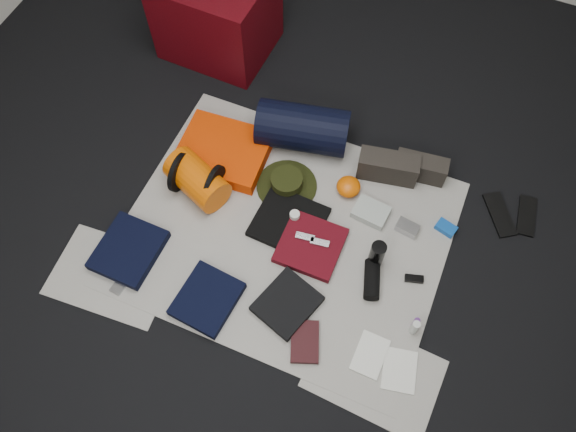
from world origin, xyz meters
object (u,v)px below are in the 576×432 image
at_px(paperback_book, 305,342).
at_px(red_cabinet, 217,13).
at_px(stuff_sack, 197,180).
at_px(navy_duffel, 303,128).
at_px(compact_camera, 407,228).
at_px(sleeping_pad, 224,151).
at_px(water_bottle, 377,255).

bearing_deg(paperback_book, red_cabinet, 106.82).
height_order(stuff_sack, navy_duffel, navy_duffel).
height_order(stuff_sack, paperback_book, stuff_sack).
xyz_separation_m(compact_camera, paperback_book, (-0.26, -0.75, -0.01)).
bearing_deg(navy_duffel, sleeping_pad, -157.05).
distance_m(red_cabinet, water_bottle, 1.70).
distance_m(stuff_sack, water_bottle, 1.00).
distance_m(sleeping_pad, water_bottle, 1.01).
xyz_separation_m(sleeping_pad, compact_camera, (1.06, -0.05, -0.02)).
bearing_deg(sleeping_pad, paperback_book, -44.76).
bearing_deg(sleeping_pad, compact_camera, -2.58).
distance_m(sleeping_pad, compact_camera, 1.06).
relative_size(red_cabinet, sleeping_pad, 1.31).
bearing_deg(red_cabinet, compact_camera, -26.63).
distance_m(sleeping_pad, navy_duffel, 0.45).
relative_size(navy_duffel, water_bottle, 2.63).
xyz_separation_m(red_cabinet, water_bottle, (1.35, -1.02, -0.16)).
bearing_deg(water_bottle, red_cabinet, 142.79).
distance_m(navy_duffel, paperback_book, 1.14).
bearing_deg(compact_camera, sleeping_pad, -174.03).
xyz_separation_m(water_bottle, compact_camera, (0.09, 0.24, -0.07)).
bearing_deg(stuff_sack, navy_duffel, 52.15).
distance_m(red_cabinet, paperback_book, 1.95).
bearing_deg(stuff_sack, compact_camera, 10.26).
bearing_deg(compact_camera, red_cabinet, 159.97).
bearing_deg(compact_camera, paperback_book, -100.79).
bearing_deg(red_cabinet, water_bottle, -35.26).
height_order(red_cabinet, paperback_book, red_cabinet).
bearing_deg(water_bottle, paperback_book, -108.21).
bearing_deg(sleeping_pad, navy_duffel, 35.11).
distance_m(red_cabinet, navy_duffel, 0.89).
bearing_deg(paperback_book, navy_duffel, 92.02).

